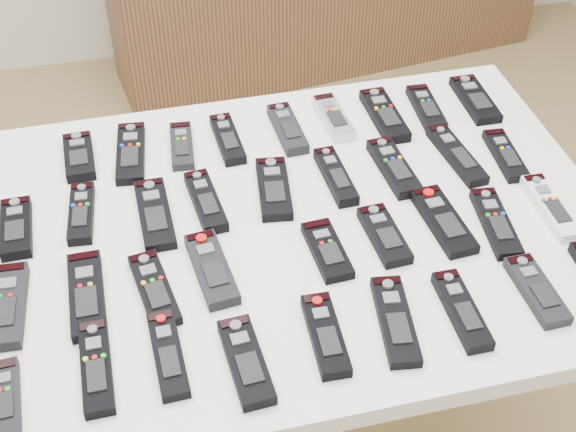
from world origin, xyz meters
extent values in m
cube|color=white|center=(0.12, -0.03, 0.76)|extent=(1.25, 0.88, 0.04)
cylinder|color=beige|center=(-0.45, 0.35, 0.37)|extent=(0.04, 0.04, 0.74)
cylinder|color=beige|center=(0.68, 0.35, 0.37)|extent=(0.04, 0.04, 0.74)
cube|color=black|center=(-0.26, 0.26, 0.79)|extent=(0.06, 0.15, 0.02)
cube|color=black|center=(-0.16, 0.25, 0.79)|extent=(0.08, 0.20, 0.02)
cube|color=black|center=(-0.05, 0.25, 0.79)|extent=(0.06, 0.15, 0.02)
cube|color=black|center=(0.05, 0.25, 0.79)|extent=(0.05, 0.17, 0.02)
cube|color=black|center=(0.18, 0.26, 0.79)|extent=(0.06, 0.17, 0.02)
cube|color=#B7B7BC|center=(0.29, 0.27, 0.79)|extent=(0.06, 0.16, 0.02)
cube|color=black|center=(0.41, 0.26, 0.79)|extent=(0.06, 0.19, 0.02)
cube|color=black|center=(0.51, 0.26, 0.79)|extent=(0.06, 0.16, 0.02)
cube|color=black|center=(0.63, 0.27, 0.79)|extent=(0.06, 0.18, 0.02)
cube|color=black|center=(-0.39, 0.07, 0.79)|extent=(0.06, 0.16, 0.02)
cube|color=black|center=(-0.27, 0.08, 0.79)|extent=(0.06, 0.17, 0.02)
cube|color=black|center=(-0.13, 0.05, 0.79)|extent=(0.06, 0.19, 0.02)
cube|color=black|center=(-0.03, 0.06, 0.79)|extent=(0.06, 0.18, 0.02)
cube|color=black|center=(0.11, 0.07, 0.79)|extent=(0.08, 0.18, 0.02)
cube|color=black|center=(0.24, 0.08, 0.79)|extent=(0.05, 0.17, 0.02)
cube|color=black|center=(0.37, 0.08, 0.79)|extent=(0.06, 0.18, 0.02)
cube|color=black|center=(0.51, 0.09, 0.79)|extent=(0.06, 0.20, 0.02)
cube|color=black|center=(0.61, 0.06, 0.79)|extent=(0.06, 0.17, 0.02)
cube|color=black|center=(-0.40, -0.13, 0.79)|extent=(0.07, 0.19, 0.02)
cube|color=black|center=(-0.27, -0.13, 0.79)|extent=(0.06, 0.20, 0.02)
cube|color=black|center=(-0.15, -0.15, 0.79)|extent=(0.08, 0.18, 0.02)
cube|color=black|center=(-0.05, -0.12, 0.79)|extent=(0.08, 0.18, 0.02)
cube|color=black|center=(0.17, -0.12, 0.79)|extent=(0.06, 0.15, 0.02)
cube|color=black|center=(0.28, -0.11, 0.79)|extent=(0.06, 0.16, 0.02)
cube|color=black|center=(0.41, -0.10, 0.79)|extent=(0.07, 0.19, 0.02)
cube|color=black|center=(0.50, -0.13, 0.79)|extent=(0.07, 0.19, 0.02)
cube|color=silver|center=(0.62, -0.11, 0.79)|extent=(0.05, 0.18, 0.02)
cube|color=black|center=(-0.40, -0.32, 0.79)|extent=(0.05, 0.14, 0.02)
cube|color=black|center=(-0.26, -0.29, 0.79)|extent=(0.05, 0.18, 0.02)
cube|color=black|center=(-0.15, -0.29, 0.79)|extent=(0.05, 0.18, 0.02)
cube|color=black|center=(-0.03, -0.34, 0.79)|extent=(0.07, 0.18, 0.02)
cube|color=black|center=(0.11, -0.32, 0.79)|extent=(0.06, 0.17, 0.02)
cube|color=black|center=(0.23, -0.31, 0.79)|extent=(0.08, 0.19, 0.02)
cube|color=black|center=(0.35, -0.32, 0.79)|extent=(0.05, 0.17, 0.02)
cube|color=black|center=(0.50, -0.31, 0.79)|extent=(0.05, 0.16, 0.02)
camera|label=1|loc=(-0.15, -1.12, 1.83)|focal=50.00mm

